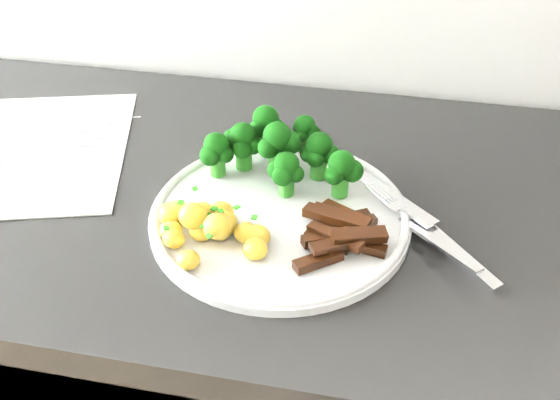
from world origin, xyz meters
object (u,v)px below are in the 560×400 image
at_px(beef_strips, 341,232).
at_px(knife, 440,240).
at_px(recipe_paper, 47,149).
at_px(counter, 227,391).
at_px(potatoes, 210,225).
at_px(fork, 423,230).
at_px(broccoli, 278,147).
at_px(plate, 280,214).

bearing_deg(beef_strips, knife, 12.38).
bearing_deg(recipe_paper, knife, -10.14).
relative_size(counter, beef_strips, 19.84).
xyz_separation_m(potatoes, fork, (0.23, 0.05, -0.01)).
relative_size(counter, broccoli, 11.34).
bearing_deg(fork, counter, 168.19).
xyz_separation_m(plate, knife, (0.19, -0.01, 0.00)).
xyz_separation_m(plate, fork, (0.16, -0.01, 0.01)).
bearing_deg(beef_strips, recipe_paper, 164.23).
relative_size(counter, plate, 7.45).
bearing_deg(fork, recipe_paper, 169.56).
xyz_separation_m(counter, broccoli, (0.08, 0.03, 0.48)).
xyz_separation_m(broccoli, knife, (0.20, -0.09, -0.04)).
xyz_separation_m(fork, knife, (0.02, -0.00, -0.01)).
bearing_deg(recipe_paper, beef_strips, -15.77).
xyz_separation_m(broccoli, fork, (0.18, -0.08, -0.03)).
bearing_deg(fork, plate, 177.05).
height_order(counter, recipe_paper, recipe_paper).
relative_size(potatoes, knife, 0.76).
bearing_deg(beef_strips, plate, 156.25).
bearing_deg(recipe_paper, broccoli, -1.68).
relative_size(potatoes, beef_strips, 1.18).
bearing_deg(recipe_paper, counter, -8.93).
relative_size(broccoli, knife, 1.13).
height_order(broccoli, beef_strips, broccoli).
bearing_deg(broccoli, fork, -24.86).
bearing_deg(counter, recipe_paper, 171.07).
xyz_separation_m(counter, fork, (0.27, -0.06, 0.45)).
xyz_separation_m(recipe_paper, broccoli, (0.33, -0.01, 0.05)).
height_order(beef_strips, knife, beef_strips).
bearing_deg(broccoli, potatoes, -110.83).
height_order(recipe_paper, broccoli, broccoli).
distance_m(beef_strips, fork, 0.09).
distance_m(plate, broccoli, 0.09).
bearing_deg(knife, plate, 177.09).
height_order(plate, knife, knife).
bearing_deg(plate, knife, -2.91).
distance_m(recipe_paper, potatoes, 0.31).
bearing_deg(potatoes, beef_strips, 9.09).
distance_m(broccoli, potatoes, 0.14).
distance_m(counter, recipe_paper, 0.50).
relative_size(counter, knife, 12.83).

